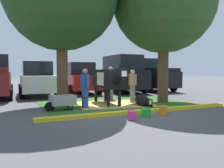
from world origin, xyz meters
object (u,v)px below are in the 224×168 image
at_px(bucket_pink, 132,115).
at_px(bucket_green, 146,113).
at_px(suv_black, 122,74).
at_px(person_visitor_near, 133,85).
at_px(person_visitor_far, 111,82).
at_px(wheelbarrow, 62,100).
at_px(calf_lying, 143,101).
at_px(bucket_orange, 163,110).
at_px(person_handler, 85,87).
at_px(pickup_truck_black, 148,75).
at_px(shade_tree_right, 164,2).
at_px(cow_holstein, 108,79).
at_px(sedan_red, 79,78).
at_px(sedan_blue, 37,79).

relative_size(bucket_pink, bucket_green, 0.84).
bearing_deg(bucket_green, suv_black, 68.32).
bearing_deg(person_visitor_near, suv_black, 69.13).
distance_m(person_visitor_near, person_visitor_far, 1.22).
bearing_deg(wheelbarrow, bucket_pink, -57.46).
height_order(calf_lying, bucket_orange, calf_lying).
relative_size(person_visitor_near, suv_black, 0.33).
bearing_deg(wheelbarrow, person_handler, -0.59).
xyz_separation_m(wheelbarrow, pickup_truck_black, (7.96, 6.36, 0.73)).
bearing_deg(shade_tree_right, person_visitor_far, 138.77).
xyz_separation_m(person_visitor_near, person_visitor_far, (-0.74, 0.97, 0.08)).
xyz_separation_m(cow_holstein, suv_black, (3.30, 5.14, 0.13)).
bearing_deg(suv_black, cow_holstein, -122.72).
distance_m(cow_holstein, person_visitor_far, 1.69).
height_order(bucket_orange, suv_black, suv_black).
height_order(bucket_green, sedan_red, sedan_red).
bearing_deg(pickup_truck_black, bucket_green, -123.40).
height_order(person_handler, pickup_truck_black, pickup_truck_black).
distance_m(wheelbarrow, suv_black, 7.98).
bearing_deg(sedan_red, bucket_pink, -96.11).
bearing_deg(sedan_red, shade_tree_right, -68.14).
distance_m(shade_tree_right, pickup_truck_black, 7.61).
xyz_separation_m(sedan_blue, suv_black, (5.67, 0.03, 0.29)).
xyz_separation_m(sedan_red, pickup_truck_black, (5.42, 0.07, 0.13)).
height_order(sedan_blue, suv_black, suv_black).
distance_m(person_visitor_far, bucket_orange, 4.45).
distance_m(cow_holstein, bucket_orange, 3.18).
bearing_deg(bucket_orange, person_handler, 131.95).
bearing_deg(shade_tree_right, person_handler, -174.44).
relative_size(shade_tree_right, wheelbarrow, 4.40).
bearing_deg(sedan_blue, sedan_red, 11.29).
relative_size(person_visitor_far, pickup_truck_black, 0.31).
bearing_deg(suv_black, bucket_pink, -114.94).
bearing_deg(suv_black, wheelbarrow, -133.39).
relative_size(cow_holstein, pickup_truck_black, 0.57).
distance_m(bucket_pink, bucket_green, 0.66).
bearing_deg(sedan_red, sedan_blue, -168.71).
relative_size(bucket_green, suv_black, 0.07).
xyz_separation_m(shade_tree_right, bucket_pink, (-3.31, -2.89, -4.55)).
distance_m(person_visitor_near, bucket_orange, 3.56).
xyz_separation_m(calf_lying, sedan_red, (-0.79, 6.64, 0.75)).
xyz_separation_m(shade_tree_right, calf_lying, (-1.58, -0.73, -4.46)).
bearing_deg(bucket_pink, bucket_green, 16.40).
bearing_deg(calf_lying, bucket_orange, -101.19).
relative_size(calf_lying, person_visitor_far, 0.78).
relative_size(person_handler, sedan_red, 0.36).
height_order(bucket_pink, sedan_blue, sedan_blue).
height_order(bucket_green, sedan_blue, sedan_blue).
height_order(wheelbarrow, bucket_orange, wheelbarrow).
distance_m(cow_holstein, sedan_blue, 5.63).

